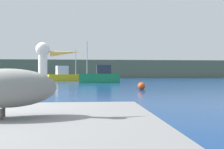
% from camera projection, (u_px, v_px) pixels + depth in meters
% --- Properties ---
extents(hillside_backdrop, '(140.00, 10.92, 5.50)m').
position_uv_depth(hillside_backdrop, '(88.00, 69.00, 75.04)').
color(hillside_backdrop, '#5B664C').
rests_on(hillside_backdrop, ground).
extents(pelican, '(1.22, 0.61, 0.76)m').
position_uv_depth(pelican, '(10.00, 87.00, 2.32)').
color(pelican, gray).
rests_on(pelican, pier_dock).
extents(fishing_boat_yellow, '(6.33, 4.12, 5.53)m').
position_uv_depth(fishing_boat_yellow, '(65.00, 76.00, 40.37)').
color(fishing_boat_yellow, yellow).
rests_on(fishing_boat_yellow, ground).
extents(fishing_boat_green, '(5.48, 1.87, 5.55)m').
position_uv_depth(fishing_boat_green, '(100.00, 76.00, 31.42)').
color(fishing_boat_green, '#1E8C4C').
rests_on(fishing_boat_green, ground).
extents(mooring_buoy, '(0.55, 0.55, 0.55)m').
position_uv_depth(mooring_buoy, '(142.00, 86.00, 16.90)').
color(mooring_buoy, '#E54C19').
rests_on(mooring_buoy, ground).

